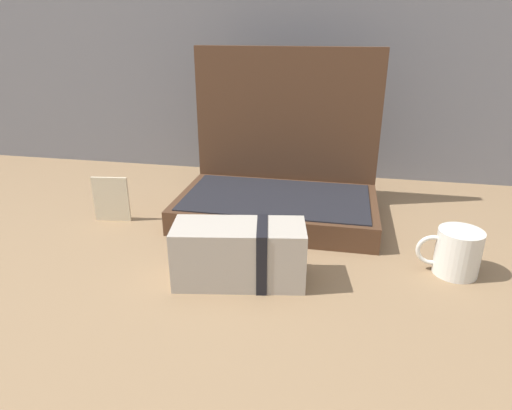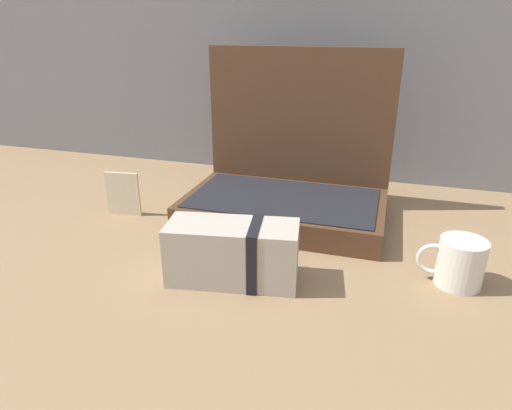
{
  "view_description": "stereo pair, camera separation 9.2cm",
  "coord_description": "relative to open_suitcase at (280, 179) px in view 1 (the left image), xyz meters",
  "views": [
    {
      "loc": [
        0.19,
        -0.88,
        0.47
      ],
      "look_at": [
        0.02,
        -0.02,
        0.11
      ],
      "focal_mm": 31.1,
      "sensor_mm": 36.0,
      "label": 1
    },
    {
      "loc": [
        0.28,
        -0.86,
        0.47
      ],
      "look_at": [
        0.02,
        -0.02,
        0.11
      ],
      "focal_mm": 31.1,
      "sensor_mm": 36.0,
      "label": 2
    }
  ],
  "objects": [
    {
      "name": "cream_toiletry_bag",
      "position": [
        -0.02,
        -0.36,
        -0.03
      ],
      "size": [
        0.27,
        0.14,
        0.12
      ],
      "color": "#B2A899",
      "rests_on": "ground_plane"
    },
    {
      "name": "open_suitcase",
      "position": [
        0.0,
        0.0,
        0.0
      ],
      "size": [
        0.5,
        0.32,
        0.42
      ],
      "color": "#4C301E",
      "rests_on": "ground_plane"
    },
    {
      "name": "coffee_mug",
      "position": [
        0.39,
        -0.25,
        -0.05
      ],
      "size": [
        0.13,
        0.09,
        0.09
      ],
      "color": "silver",
      "rests_on": "ground_plane"
    },
    {
      "name": "info_card_left",
      "position": [
        -0.41,
        -0.14,
        -0.04
      ],
      "size": [
        0.09,
        0.02,
        0.12
      ],
      "primitive_type": "cube",
      "rotation": [
        0.0,
        0.0,
        0.13
      ],
      "color": "beige",
      "rests_on": "ground_plane"
    },
    {
      "name": "ground_plane",
      "position": [
        -0.04,
        -0.21,
        -0.09
      ],
      "size": [
        6.0,
        6.0,
        0.0
      ],
      "primitive_type": "plane",
      "color": "#8C6D4C"
    }
  ]
}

